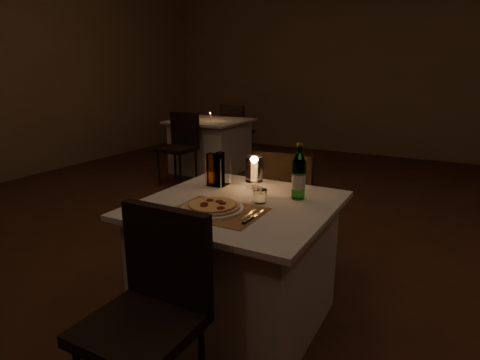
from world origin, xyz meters
The scene contains 18 objects.
floor centered at (0.00, 0.00, -0.01)m, with size 8.00×10.00×0.02m, color #4A2817.
wall_back centered at (0.00, 5.01, 1.50)m, with size 8.00×0.02×3.00m, color #886D4F.
main_table centered at (0.18, -0.32, 0.37)m, with size 1.00×1.00×0.74m.
chair_near centered at (0.18, -1.04, 0.55)m, with size 0.42×0.42×0.90m.
chair_far centered at (0.18, 0.39, 0.55)m, with size 0.42×0.42×0.90m.
placemat centered at (0.16, -0.50, 0.74)m, with size 0.45×0.34×0.00m, color #A26938.
plate centered at (0.13, -0.50, 0.75)m, with size 0.32×0.32×0.01m, color white.
pizza centered at (0.13, -0.50, 0.77)m, with size 0.28×0.28×0.02m.
fork centered at (0.33, -0.47, 0.75)m, with size 0.02×0.18×0.00m.
knife centered at (0.36, -0.53, 0.75)m, with size 0.02×0.22×0.01m.
tumbler centered at (0.29, -0.28, 0.78)m, with size 0.08×0.08×0.08m, color white, non-canonical shape.
water_bottle centered at (0.44, -0.11, 0.87)m, with size 0.08×0.08×0.31m.
hurricane_candle centered at (0.15, -0.06, 0.86)m, with size 0.10×0.10×0.20m.
cruet_caddy centered at (-0.08, -0.11, 0.84)m, with size 0.12×0.12×0.21m.
neighbor_table_left centered at (-1.92, 2.69, 0.37)m, with size 1.00×1.00×0.74m.
neighbor_chair_la centered at (-1.92, 1.98, 0.55)m, with size 0.42×0.42×0.90m.
neighbor_chair_lb centered at (-1.92, 3.41, 0.55)m, with size 0.42×0.42×0.90m.
neighbor_candle_left centered at (-1.92, 2.69, 0.79)m, with size 0.03×0.03×0.11m.
Camera 1 is at (1.17, -2.12, 1.43)m, focal length 30.00 mm.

